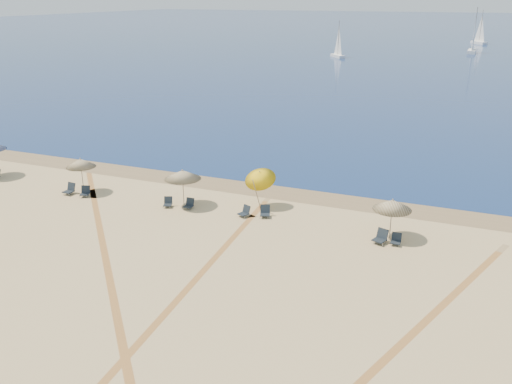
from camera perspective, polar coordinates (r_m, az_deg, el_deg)
ocean at (r=233.85m, az=20.02°, el=15.82°), size 500.00×500.00×0.00m
wet_sand at (r=36.39m, az=2.37°, el=0.08°), size 500.00×500.00×0.00m
umbrella_1 at (r=37.40m, az=-17.85°, el=2.91°), size 1.94×1.94×2.36m
umbrella_2 at (r=33.65m, az=-7.69°, el=1.81°), size 2.26×2.26×2.34m
umbrella_3 at (r=33.08m, az=0.38°, el=1.67°), size 1.91×2.10×2.71m
umbrella_4 at (r=29.74m, az=14.06°, el=-1.30°), size 2.06×2.07×2.23m
chair_2 at (r=37.83m, az=-18.88°, el=0.28°), size 0.67×0.76×0.73m
chair_3 at (r=37.11m, az=-17.41°, el=0.02°), size 0.76×0.81×0.67m
chair_4 at (r=34.11m, az=-9.18°, el=-1.09°), size 0.69×0.74×0.61m
chair_5 at (r=33.64m, az=-7.00°, el=-1.26°), size 0.52×0.62×0.63m
chair_6 at (r=32.23m, az=-1.18°, el=-2.07°), size 0.75×0.80×0.65m
chair_7 at (r=32.17m, az=0.96°, el=-2.08°), size 0.75×0.81×0.68m
chair_8 at (r=29.59m, az=12.91°, el=-4.61°), size 0.82×0.89×0.74m
chair_9 at (r=29.62m, az=14.43°, el=-4.84°), size 0.51×0.60×0.61m
sailboat_0 at (r=160.25m, az=22.37°, el=15.06°), size 4.35×5.60×8.54m
sailboat_2 at (r=133.98m, az=21.78°, el=14.59°), size 1.81×6.57×9.73m
sailboat_3 at (r=117.64m, az=8.58°, el=14.82°), size 3.95×4.69×7.33m
tire_tracks at (r=23.72m, az=-6.67°, el=-11.65°), size 52.65×43.99×0.00m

